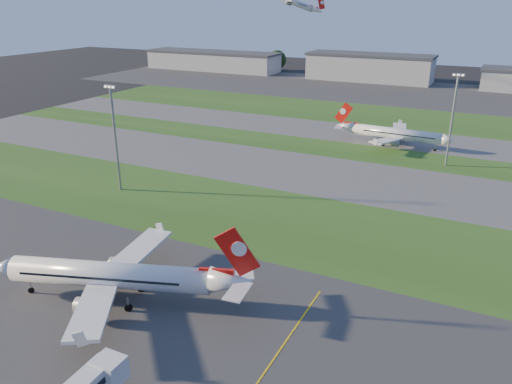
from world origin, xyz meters
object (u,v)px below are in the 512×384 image
Objects in this scene: airliner_taxiing at (395,134)px; light_mast_west at (115,132)px; light_mast_centre at (453,114)px; airliner_parked at (112,276)px.

light_mast_west is (-52.53, -70.42, 10.94)m from airliner_taxiing.
airliner_taxiing is 1.37× the size of light_mast_centre.
light_mast_west is at bearing -141.34° from light_mast_centre.
light_mast_west and light_mast_centre have the same top height.
airliner_taxiing is at bearing 140.47° from light_mast_centre.
airliner_parked is at bearing -112.06° from light_mast_centre.
airliner_taxiing is 1.37× the size of light_mast_west.
airliner_parked is at bearing -50.46° from light_mast_west.
airliner_parked is 1.47× the size of light_mast_centre.
airliner_taxiing is 25.15m from light_mast_centre.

